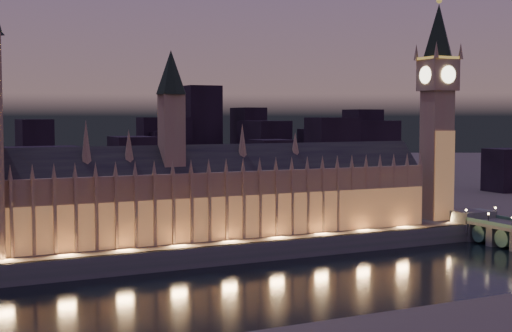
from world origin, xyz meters
name	(u,v)px	position (x,y,z in m)	size (l,w,h in m)	color
ground_plane	(311,283)	(0.00, 0.00, 0.00)	(2000.00, 2000.00, 0.00)	black
north_bank	(51,171)	(0.00, 520.00, 4.00)	(2000.00, 960.00, 8.00)	#4E3B3A
embankment_wall	(260,252)	(0.00, 41.00, 4.00)	(2000.00, 2.50, 8.00)	#435748
palace_of_westminster	(215,193)	(-11.04, 61.74, 26.37)	(202.00, 22.35, 78.00)	#9C705A
elizabeth_tower	(438,92)	(108.00, 61.93, 70.82)	(18.00, 18.00, 112.54)	#9C705A
city_backdrop	(167,159)	(30.39, 246.78, 30.26)	(458.94, 215.63, 76.79)	black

